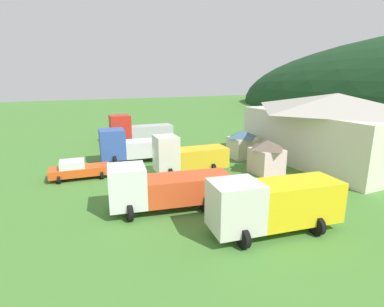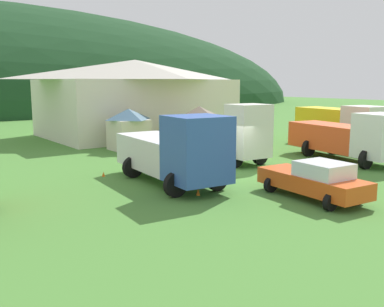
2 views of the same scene
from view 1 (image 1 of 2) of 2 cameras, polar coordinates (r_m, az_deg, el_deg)
ground_plane at (r=28.09m, az=-8.20°, el=-3.65°), size 200.00×200.00×0.00m
depot_building at (r=34.48m, az=25.21°, el=4.61°), size 17.24×12.10×6.98m
play_shed_cream at (r=33.18m, az=9.38°, el=1.86°), size 2.66×2.71×3.03m
play_shed_pink at (r=28.15m, az=13.85°, el=-0.52°), size 2.76×2.63×3.08m
crane_truck_red at (r=41.32m, az=-10.50°, el=4.49°), size 3.50×8.32×3.71m
box_truck_blue at (r=31.70m, az=-11.24°, el=1.42°), size 3.67×7.76×3.48m
heavy_rig_striped at (r=26.93m, az=-1.16°, el=-0.47°), size 3.28×6.71×3.66m
heavy_rig_white at (r=19.96m, az=-5.42°, el=-6.31°), size 4.02×8.24×3.15m
flatbed_truck_yellow at (r=17.55m, az=14.77°, el=-8.97°), size 3.77×7.79×3.21m
service_pickup_orange at (r=27.85m, az=-20.60°, el=-2.81°), size 2.55×5.14×1.66m
traffic_light_west at (r=42.31m, az=-13.51°, el=5.22°), size 0.20×0.32×3.58m
traffic_cone_near_pickup at (r=31.94m, az=-15.02°, el=-1.81°), size 0.36×0.36×0.64m
traffic_cone_mid_row at (r=35.02m, az=-5.76°, el=0.00°), size 0.36×0.36×0.47m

